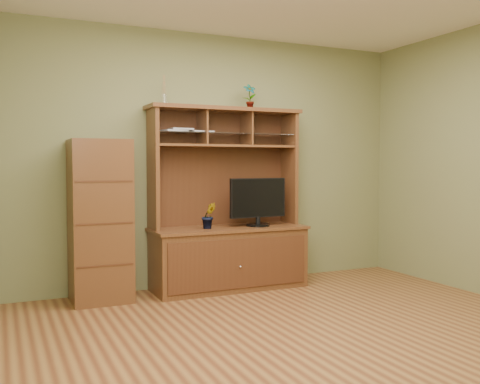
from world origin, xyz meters
TOP-DOWN VIEW (x-y plane):
  - room at (0.00, 0.00)m, footprint 4.54×4.04m
  - media_hutch at (0.05, 1.73)m, footprint 1.66×0.61m
  - monitor at (0.36, 1.65)m, footprint 0.65×0.25m
  - orchid_plant at (-0.20, 1.65)m, footprint 0.16×0.13m
  - top_plant at (0.34, 1.80)m, footprint 0.15×0.10m
  - reed_diffuser at (-0.61, 1.81)m, footprint 0.06×0.06m
  - magazines at (-0.39, 1.80)m, footprint 0.54×0.22m
  - side_cabinet at (-1.27, 1.73)m, footprint 0.55×0.50m

SIDE VIEW (x-z plane):
  - media_hutch at x=0.05m, z-range -0.43..1.47m
  - side_cabinet at x=-1.27m, z-range 0.00..1.54m
  - orchid_plant at x=-0.20m, z-range 0.65..0.92m
  - monitor at x=0.36m, z-range 0.66..1.18m
  - room at x=0.00m, z-range -0.02..2.72m
  - magazines at x=-0.39m, z-range 1.63..1.67m
  - reed_diffuser at x=-0.61m, z-range 1.87..2.17m
  - top_plant at x=0.34m, z-range 1.90..2.17m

